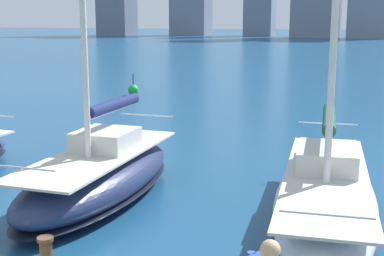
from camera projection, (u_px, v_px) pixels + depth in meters
name	position (u px, v px, depth m)	size (l,w,h in m)	color
sailboat_forest	(325.00, 194.00, 13.05)	(3.58, 9.37, 11.68)	silver
sailboat_navy	(100.00, 174.00, 14.64)	(2.97, 7.55, 9.64)	navy
channel_buoy	(133.00, 90.00, 35.38)	(0.70, 0.70, 1.40)	green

